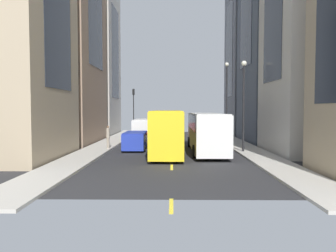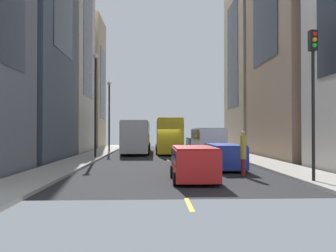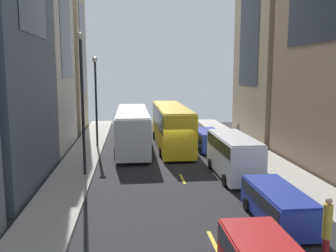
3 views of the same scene
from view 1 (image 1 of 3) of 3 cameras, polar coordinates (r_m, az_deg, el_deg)
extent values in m
plane|color=#28282B|center=(33.66, 0.70, -3.40)|extent=(40.31, 40.31, 0.00)
cube|color=#B2ADA3|center=(34.33, 12.22, -3.22)|extent=(2.62, 44.00, 0.15)
cube|color=#B2ADA3|center=(34.35, -10.81, -3.20)|extent=(2.62, 44.00, 0.15)
cube|color=yellow|center=(54.58, 0.73, -0.96)|extent=(0.16, 2.00, 0.01)
cube|color=yellow|center=(46.21, 0.72, -1.67)|extent=(0.16, 2.00, 0.01)
cube|color=yellow|center=(37.84, 0.71, -2.69)|extent=(0.16, 2.00, 0.01)
cube|color=yellow|center=(29.49, 0.69, -4.29)|extent=(0.16, 2.00, 0.01)
cube|color=yellow|center=(21.18, 0.66, -7.15)|extent=(0.16, 2.00, 0.01)
cube|color=yellow|center=(13.00, 0.58, -13.66)|extent=(0.16, 2.00, 0.01)
cube|color=slate|center=(50.80, 15.06, 12.58)|extent=(7.83, 9.25, 24.63)
cube|color=#1E232D|center=(50.80, 15.06, 12.58)|extent=(7.91, 5.09, 13.55)
cube|color=#B7B2A8|center=(50.80, -13.41, 12.14)|extent=(7.57, 9.91, 23.81)
cube|color=#1E232D|center=(50.80, -13.41, 12.14)|extent=(7.64, 5.45, 13.10)
cube|color=tan|center=(28.28, -25.83, 18.74)|extent=(7.21, 9.98, 23.11)
cube|color=#1E232D|center=(28.28, -25.83, 18.74)|extent=(7.28, 5.49, 12.71)
cube|color=silver|center=(28.78, 6.63, -0.95)|extent=(2.55, 11.81, 3.00)
cube|color=black|center=(28.73, 6.64, 0.74)|extent=(2.60, 10.87, 1.20)
cube|color=beige|center=(28.72, 6.64, 2.12)|extent=(2.45, 11.34, 0.08)
cylinder|color=black|center=(25.44, 10.09, -4.37)|extent=(0.46, 1.00, 1.00)
cylinder|color=black|center=(25.17, 4.80, -4.42)|extent=(0.46, 1.00, 1.00)
cylinder|color=black|center=(32.64, 8.01, -2.75)|extent=(0.46, 1.00, 1.00)
cylinder|color=black|center=(32.43, 3.89, -2.76)|extent=(0.46, 1.00, 1.00)
cube|color=yellow|center=(27.99, -0.12, -0.87)|extent=(2.45, 12.34, 3.30)
cube|color=black|center=(27.94, -0.12, 0.89)|extent=(2.50, 11.35, 1.48)
cube|color=gold|center=(27.93, -0.12, 2.59)|extent=(2.35, 11.85, 0.08)
cylinder|color=black|center=(24.34, 2.41, -4.95)|extent=(0.44, 0.76, 0.76)
cylinder|color=black|center=(24.38, -2.92, -4.93)|extent=(0.44, 0.76, 0.76)
cylinder|color=black|center=(31.93, 2.02, -3.06)|extent=(0.44, 0.76, 0.76)
cylinder|color=black|center=(31.96, -2.03, -3.06)|extent=(0.44, 0.76, 0.76)
cube|color=white|center=(37.65, -4.23, -0.68)|extent=(2.05, 6.06, 2.30)
cube|color=black|center=(37.61, -4.24, 0.47)|extent=(2.09, 5.58, 0.69)
cube|color=silver|center=(37.60, -4.24, 1.13)|extent=(1.97, 5.82, 0.08)
cylinder|color=black|center=(35.79, -2.98, -2.45)|extent=(0.37, 0.72, 0.72)
cylinder|color=black|center=(35.96, -5.99, -2.43)|extent=(0.37, 0.72, 0.72)
cylinder|color=black|center=(39.53, -2.63, -1.94)|extent=(0.37, 0.72, 0.72)
cylinder|color=black|center=(39.69, -5.35, -1.93)|extent=(0.37, 0.72, 0.72)
cube|color=#2338AD|center=(44.71, -3.35, -0.79)|extent=(1.78, 4.71, 1.28)
cube|color=black|center=(44.69, -3.35, -0.38)|extent=(1.82, 4.34, 0.54)
cube|color=navy|center=(44.67, -3.35, 0.08)|extent=(1.71, 4.53, 0.08)
cylinder|color=black|center=(43.24, -2.40, -1.58)|extent=(0.32, 0.62, 0.62)
cylinder|color=black|center=(43.36, -4.57, -1.58)|extent=(0.32, 0.62, 0.62)
cylinder|color=black|center=(46.15, -2.20, -1.30)|extent=(0.32, 0.62, 0.62)
cylinder|color=black|center=(46.27, -4.23, -1.29)|extent=(0.32, 0.62, 0.62)
cube|color=red|center=(49.51, -0.12, -0.38)|extent=(1.88, 4.01, 1.36)
cube|color=black|center=(49.50, -0.12, 0.02)|extent=(1.92, 3.69, 0.57)
cube|color=#A91A1A|center=(49.48, -0.12, 0.46)|extent=(1.80, 3.85, 0.08)
cylinder|color=black|center=(48.30, 0.89, -1.11)|extent=(0.34, 0.62, 0.62)
cylinder|color=black|center=(48.33, -1.16, -1.10)|extent=(0.34, 0.62, 0.62)
cylinder|color=black|center=(50.78, 0.88, -0.91)|extent=(0.34, 0.62, 0.62)
cylinder|color=black|center=(50.81, -1.07, -0.91)|extent=(0.34, 0.62, 0.62)
cube|color=#2338AD|center=(30.00, -5.71, -2.53)|extent=(1.89, 4.31, 1.39)
cube|color=black|center=(29.97, -5.71, -1.85)|extent=(1.93, 3.97, 0.59)
cube|color=navy|center=(29.94, -5.72, -1.12)|extent=(1.81, 4.14, 0.08)
cylinder|color=black|center=(28.65, -4.27, -3.90)|extent=(0.34, 0.62, 0.62)
cylinder|color=black|center=(28.85, -7.72, -3.87)|extent=(0.34, 0.62, 0.62)
cylinder|color=black|center=(31.29, -3.84, -3.32)|extent=(0.34, 0.62, 0.62)
cylinder|color=black|center=(31.48, -7.00, -3.30)|extent=(0.34, 0.62, 0.62)
cylinder|color=gray|center=(30.59, -10.33, -2.98)|extent=(0.25, 0.25, 0.88)
cylinder|color=gray|center=(30.51, -10.35, -1.24)|extent=(0.33, 0.33, 0.98)
sphere|color=#8C6647|center=(30.47, -10.36, -0.13)|extent=(0.21, 0.21, 0.21)
cylinder|color=maroon|center=(48.12, -3.41, -0.96)|extent=(0.23, 0.23, 0.90)
cylinder|color=gold|center=(48.06, -3.41, 0.30)|extent=(0.31, 0.31, 1.22)
sphere|color=tan|center=(48.03, -3.42, 1.16)|extent=(0.23, 0.23, 0.23)
cylinder|color=black|center=(50.80, -5.98, 2.15)|extent=(0.14, 0.14, 5.76)
cube|color=black|center=(50.86, -6.00, 5.90)|extent=(0.32, 0.32, 0.90)
sphere|color=red|center=(51.05, -5.98, 6.18)|extent=(0.20, 0.20, 0.20)
sphere|color=orange|center=(51.04, -5.98, 5.89)|extent=(0.20, 0.20, 0.20)
sphere|color=green|center=(51.03, -5.98, 5.61)|extent=(0.20, 0.20, 0.20)
cylinder|color=black|center=(37.01, 10.11, 3.80)|extent=(0.18, 0.18, 8.30)
sphere|color=silver|center=(37.33, 10.17, 10.46)|extent=(0.44, 0.44, 0.44)
cylinder|color=black|center=(28.43, 12.96, 2.94)|extent=(0.18, 0.18, 7.22)
sphere|color=silver|center=(28.69, 13.04, 10.53)|extent=(0.44, 0.44, 0.44)
camera|label=2|loc=(65.34, 1.71, 1.74)|focal=36.62mm
camera|label=3|loc=(58.90, 3.78, 5.66)|focal=38.30mm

